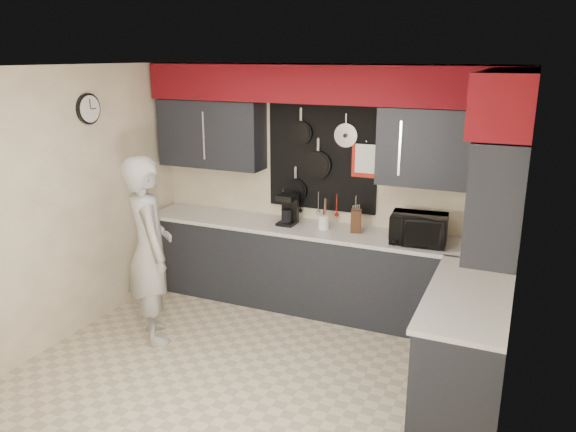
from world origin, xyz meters
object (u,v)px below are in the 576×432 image
at_px(knife_block, 356,221).
at_px(person, 150,250).
at_px(microwave, 419,229).
at_px(utensil_crock, 324,222).
at_px(coffee_maker, 288,208).

height_order(knife_block, person, person).
bearing_deg(person, knife_block, -98.82).
relative_size(microwave, person, 0.29).
relative_size(knife_block, utensil_crock, 1.57).
height_order(coffee_maker, person, person).
relative_size(microwave, knife_block, 2.23).
bearing_deg(coffee_maker, microwave, -3.95).
bearing_deg(knife_block, coffee_maker, 164.79).
bearing_deg(utensil_crock, person, -135.99).
distance_m(knife_block, person, 2.08).
distance_m(utensil_crock, coffee_maker, 0.43).
xyz_separation_m(utensil_crock, person, (-1.29, -1.25, -0.09)).
bearing_deg(knife_block, person, -157.78).
distance_m(utensil_crock, person, 1.80).
bearing_deg(person, utensil_crock, -92.80).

